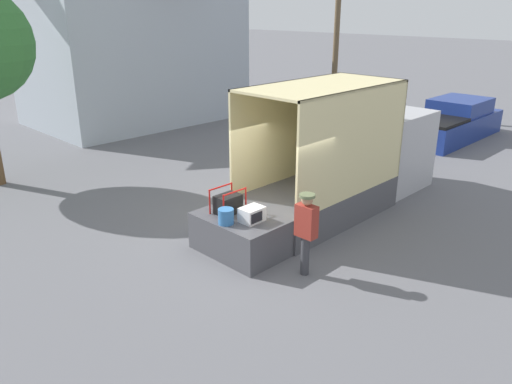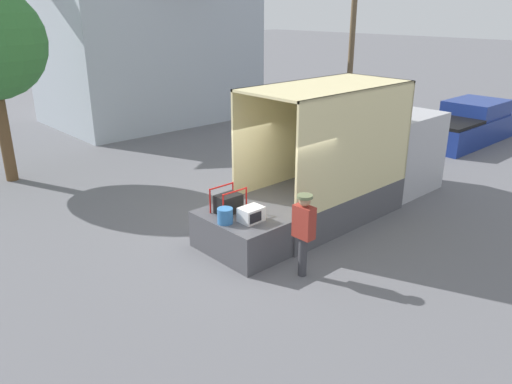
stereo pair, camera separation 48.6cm
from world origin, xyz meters
TOP-DOWN VIEW (x-y plane):
  - ground_plane at (0.00, 0.00)m, footprint 160.00×160.00m
  - box_truck at (3.87, -0.00)m, footprint 6.63×2.10m
  - tailgate_deck at (-0.67, 0.00)m, footprint 1.35×2.00m
  - microwave at (-0.67, -0.37)m, footprint 0.51×0.40m
  - portable_generator at (-0.68, 0.36)m, footprint 0.70×0.50m
  - orange_bucket at (-1.14, -0.06)m, footprint 0.33×0.33m
  - worker_person at (-0.44, -1.67)m, footprint 0.32×0.44m
  - pickup_truck_blue at (12.63, 1.19)m, footprint 5.59×2.09m
  - house_backdrop at (5.60, 13.78)m, footprint 9.60×6.53m
  - utility_pole at (13.52, 7.91)m, footprint 1.80×0.28m

SIDE VIEW (x-z plane):
  - ground_plane at x=0.00m, z-range 0.00..0.00m
  - tailgate_deck at x=-0.67m, z-range 0.00..0.86m
  - pickup_truck_blue at x=12.63m, z-range -0.13..1.45m
  - microwave at x=-0.67m, z-range 0.86..1.17m
  - box_truck at x=3.87m, z-range -0.70..2.74m
  - orange_bucket at x=-1.14m, z-range 0.86..1.19m
  - portable_generator at x=-0.68m, z-range 0.78..1.36m
  - worker_person at x=-0.44m, z-range 0.21..1.97m
  - house_backdrop at x=5.60m, z-range 0.09..9.29m
  - utility_pole at x=13.52m, z-range 0.16..9.58m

